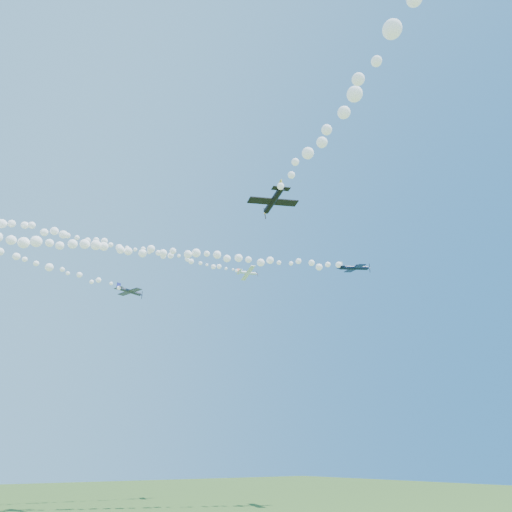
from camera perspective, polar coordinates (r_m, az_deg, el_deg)
plane_white at (r=114.65m, az=-1.11°, el=-2.25°), size 6.25×6.27×2.31m
smoke_trail_white at (r=104.04m, az=-18.19°, el=1.42°), size 65.66×8.42×2.70m
plane_navy at (r=100.69m, az=12.99°, el=-1.54°), size 7.84×8.24×2.38m
smoke_trail_navy at (r=92.35m, az=-13.64°, el=0.62°), size 78.93×36.15×3.10m
plane_grey at (r=92.35m, az=-16.49°, el=-4.53°), size 6.44×6.83×1.85m
plane_black at (r=58.55m, az=2.30°, el=7.37°), size 7.20×6.80×2.40m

